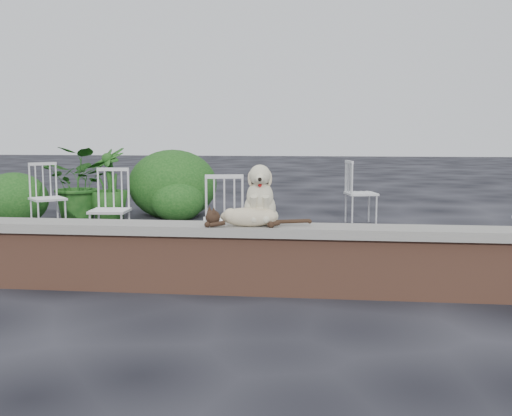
# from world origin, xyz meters

# --- Properties ---
(ground) EXTENTS (60.00, 60.00, 0.00)m
(ground) POSITION_xyz_m (0.00, 0.00, 0.00)
(ground) COLOR black
(ground) RESTS_ON ground
(brick_wall) EXTENTS (6.00, 0.30, 0.50)m
(brick_wall) POSITION_xyz_m (0.00, 0.00, 0.25)
(brick_wall) COLOR brown
(brick_wall) RESTS_ON ground
(capstone) EXTENTS (6.20, 0.40, 0.08)m
(capstone) POSITION_xyz_m (0.00, 0.00, 0.54)
(capstone) COLOR slate
(capstone) RESTS_ON brick_wall
(dog) EXTENTS (0.39, 0.48, 0.52)m
(dog) POSITION_xyz_m (0.05, 0.07, 0.84)
(dog) COLOR beige
(dog) RESTS_ON capstone
(cat) EXTENTS (1.07, 0.36, 0.18)m
(cat) POSITION_xyz_m (-0.03, -0.08, 0.67)
(cat) COLOR #C3B28B
(cat) RESTS_ON capstone
(chair_e) EXTENTS (0.68, 0.68, 0.94)m
(chair_e) POSITION_xyz_m (1.09, 4.15, 0.47)
(chair_e) COLOR white
(chair_e) RESTS_ON ground
(chair_c) EXTENTS (0.66, 0.66, 0.94)m
(chair_c) POSITION_xyz_m (-0.44, 1.11, 0.47)
(chair_c) COLOR white
(chair_c) RESTS_ON ground
(chair_a) EXTENTS (0.79, 0.79, 0.94)m
(chair_a) POSITION_xyz_m (-3.19, 2.91, 0.47)
(chair_a) COLOR white
(chair_a) RESTS_ON ground
(chair_b) EXTENTS (0.61, 0.61, 0.94)m
(chair_b) POSITION_xyz_m (-1.89, 1.75, 0.47)
(chair_b) COLOR white
(chair_b) RESTS_ON ground
(potted_plant_a) EXTENTS (1.15, 1.03, 1.14)m
(potted_plant_a) POSITION_xyz_m (-3.20, 4.07, 0.57)
(potted_plant_a) COLOR #123E11
(potted_plant_a) RESTS_ON ground
(potted_plant_b) EXTENTS (0.88, 0.88, 1.11)m
(potted_plant_b) POSITION_xyz_m (-2.78, 4.16, 0.56)
(potted_plant_b) COLOR #123E11
(potted_plant_b) RESTS_ON ground
(shrubbery) EXTENTS (3.36, 2.22, 1.13)m
(shrubbery) POSITION_xyz_m (-2.36, 4.38, 0.45)
(shrubbery) COLOR #123E11
(shrubbery) RESTS_ON ground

